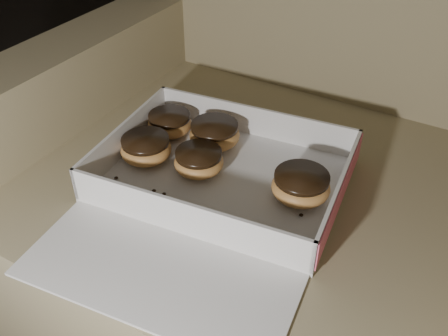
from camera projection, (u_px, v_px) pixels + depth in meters
name	position (u px, v px, depth m)	size (l,w,h in m)	color
floor	(33.00, 172.00, 1.66)	(4.50, 4.50, 0.00)	black
armchair	(272.00, 204.00, 1.04)	(1.00, 0.85, 1.05)	#897D57
bakery_box	(216.00, 189.00, 0.84)	(0.45, 0.52, 0.07)	silver
donut_a	(170.00, 123.00, 0.97)	(0.09, 0.09, 0.04)	#D48C4A
donut_b	(146.00, 148.00, 0.90)	(0.09, 0.09, 0.05)	#D48C4A
donut_c	(199.00, 161.00, 0.87)	(0.09, 0.09, 0.04)	#D48C4A
donut_d	(215.00, 134.00, 0.94)	(0.10, 0.10, 0.05)	#D48C4A
donut_e	(301.00, 186.00, 0.82)	(0.10, 0.10, 0.05)	#D48C4A
crumb_a	(164.00, 194.00, 0.84)	(0.01, 0.01, 0.00)	black
crumb_b	(301.00, 215.00, 0.79)	(0.01, 0.01, 0.00)	black
crumb_c	(154.00, 191.00, 0.84)	(0.01, 0.01, 0.00)	black
crumb_d	(116.00, 178.00, 0.87)	(0.01, 0.01, 0.00)	black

